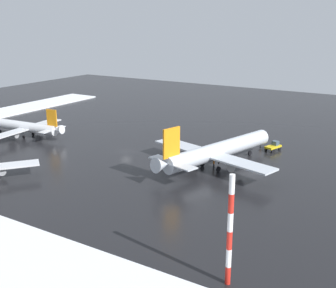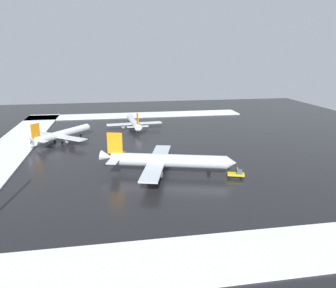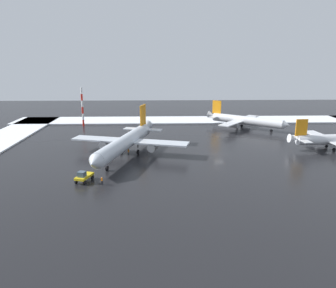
% 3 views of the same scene
% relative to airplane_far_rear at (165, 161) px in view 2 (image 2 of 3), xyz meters
% --- Properties ---
extents(ground_plane, '(240.00, 240.00, 0.00)m').
position_rel_airplane_far_rear_xyz_m(ground_plane, '(-25.27, -1.27, -3.88)').
color(ground_plane, black).
extents(snow_bank_far, '(152.00, 16.00, 0.44)m').
position_rel_airplane_far_rear_xyz_m(snow_bank_far, '(-25.27, -51.27, -3.66)').
color(snow_bank_far, white).
rests_on(snow_bank_far, ground_plane).
extents(snow_bank_left, '(14.00, 116.00, 0.44)m').
position_rel_airplane_far_rear_xyz_m(snow_bank_left, '(-92.27, -1.27, -3.66)').
color(snow_bank_left, white).
rests_on(snow_bank_left, ground_plane).
extents(snow_bank_right, '(14.00, 116.00, 0.44)m').
position_rel_airplane_far_rear_xyz_m(snow_bank_right, '(41.73, -1.27, -3.66)').
color(snow_bank_right, white).
rests_on(snow_bank_right, ground_plane).
extents(airplane_far_rear, '(32.63, 38.82, 11.73)m').
position_rel_airplane_far_rear_xyz_m(airplane_far_rear, '(0.00, 0.00, 0.00)').
color(airplane_far_rear, silver).
rests_on(airplane_far_rear, ground_plane).
extents(airplane_parked_portside, '(30.27, 25.14, 8.98)m').
position_rel_airplane_far_rear_xyz_m(airplane_parked_portside, '(-59.69, -4.83, -0.91)').
color(airplane_parked_portside, silver).
rests_on(airplane_parked_portside, ground_plane).
extents(airplane_parked_starboard, '(26.83, 24.22, 9.56)m').
position_rel_airplane_far_rear_xyz_m(airplane_parked_starboard, '(-40.64, -34.17, -0.72)').
color(airplane_parked_starboard, silver).
rests_on(airplane_parked_starboard, ground_plane).
extents(pushback_tug, '(3.49, 5.05, 2.50)m').
position_rel_airplane_far_rear_xyz_m(pushback_tug, '(7.26, 19.03, -2.59)').
color(pushback_tug, gold).
rests_on(pushback_tug, ground_plane).
extents(ground_crew_beside_wing, '(0.36, 0.36, 1.71)m').
position_rel_airplane_far_rear_xyz_m(ground_crew_beside_wing, '(-0.46, -0.76, -2.90)').
color(ground_crew_beside_wing, black).
rests_on(ground_crew_beside_wing, ground_plane).
extents(ground_crew_by_nose_gear, '(0.36, 0.36, 1.71)m').
position_rel_airplane_far_rear_xyz_m(ground_crew_by_nose_gear, '(3.15, 20.77, -2.90)').
color(ground_crew_by_nose_gear, black).
rests_on(ground_crew_by_nose_gear, ground_plane).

